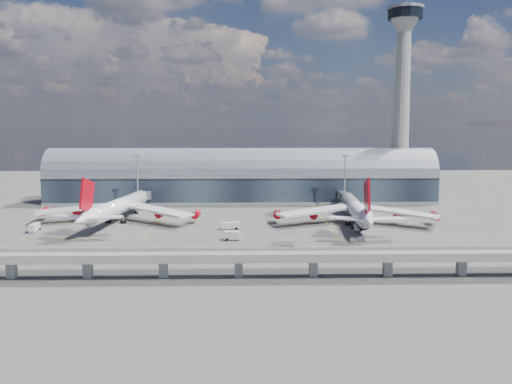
{
  "coord_description": "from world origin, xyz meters",
  "views": [
    {
      "loc": [
        1.88,
        -183.95,
        40.58
      ],
      "look_at": [
        6.03,
        10.0,
        14.0
      ],
      "focal_mm": 35.0,
      "sensor_mm": 36.0,
      "label": 1
    }
  ],
  "objects_px": {
    "service_truck_2": "(230,225)",
    "service_truck_3": "(357,226)",
    "airliner_left": "(117,207)",
    "floodlight_mast_left": "(137,180)",
    "service_truck_4": "(360,216)",
    "cargo_train_0": "(284,243)",
    "floodlight_mast_right": "(345,180)",
    "service_truck_1": "(232,236)",
    "cargo_train_2": "(358,240)",
    "control_tower": "(402,103)",
    "airliner_right": "(356,210)",
    "cargo_train_1": "(392,256)",
    "service_truck_5": "(163,212)",
    "service_truck_0": "(34,227)"
  },
  "relations": [
    {
      "from": "cargo_train_0",
      "to": "service_truck_0",
      "type": "bearing_deg",
      "value": 77.02
    },
    {
      "from": "control_tower",
      "to": "service_truck_5",
      "type": "distance_m",
      "value": 138.19
    },
    {
      "from": "service_truck_2",
      "to": "service_truck_3",
      "type": "xyz_separation_m",
      "value": [
        48.83,
        -2.93,
        0.03
      ]
    },
    {
      "from": "service_truck_3",
      "to": "service_truck_4",
      "type": "height_order",
      "value": "service_truck_4"
    },
    {
      "from": "service_truck_1",
      "to": "service_truck_5",
      "type": "distance_m",
      "value": 59.31
    },
    {
      "from": "airliner_right",
      "to": "service_truck_4",
      "type": "distance_m",
      "value": 11.28
    },
    {
      "from": "service_truck_4",
      "to": "cargo_train_0",
      "type": "relative_size",
      "value": 0.83
    },
    {
      "from": "floodlight_mast_right",
      "to": "service_truck_4",
      "type": "xyz_separation_m",
      "value": [
        0.58,
        -30.75,
        -11.96
      ]
    },
    {
      "from": "floodlight_mast_left",
      "to": "cargo_train_1",
      "type": "height_order",
      "value": "floodlight_mast_left"
    },
    {
      "from": "control_tower",
      "to": "service_truck_4",
      "type": "height_order",
      "value": "control_tower"
    },
    {
      "from": "floodlight_mast_right",
      "to": "airliner_right",
      "type": "xyz_separation_m",
      "value": [
        -3.18,
        -40.55,
        -7.84
      ]
    },
    {
      "from": "cargo_train_1",
      "to": "airliner_left",
      "type": "bearing_deg",
      "value": 64.59
    },
    {
      "from": "floodlight_mast_left",
      "to": "cargo_train_0",
      "type": "relative_size",
      "value": 3.42
    },
    {
      "from": "service_truck_1",
      "to": "cargo_train_0",
      "type": "height_order",
      "value": "service_truck_1"
    },
    {
      "from": "service_truck_0",
      "to": "service_truck_3",
      "type": "height_order",
      "value": "service_truck_0"
    },
    {
      "from": "floodlight_mast_right",
      "to": "service_truck_1",
      "type": "distance_m",
      "value": 86.33
    },
    {
      "from": "airliner_left",
      "to": "cargo_train_1",
      "type": "relative_size",
      "value": 5.15
    },
    {
      "from": "floodlight_mast_right",
      "to": "cargo_train_1",
      "type": "xyz_separation_m",
      "value": [
        -4.05,
        -93.56,
        -12.66
      ]
    },
    {
      "from": "airliner_left",
      "to": "airliner_right",
      "type": "bearing_deg",
      "value": 4.25
    },
    {
      "from": "cargo_train_1",
      "to": "service_truck_0",
      "type": "bearing_deg",
      "value": 77.06
    },
    {
      "from": "airliner_left",
      "to": "floodlight_mast_left",
      "type": "bearing_deg",
      "value": 95.46
    },
    {
      "from": "service_truck_4",
      "to": "cargo_train_1",
      "type": "xyz_separation_m",
      "value": [
        -4.63,
        -62.8,
        -0.7
      ]
    },
    {
      "from": "airliner_left",
      "to": "service_truck_2",
      "type": "bearing_deg",
      "value": -8.87
    },
    {
      "from": "airliner_right",
      "to": "service_truck_1",
      "type": "relative_size",
      "value": 12.79
    },
    {
      "from": "service_truck_4",
      "to": "cargo_train_1",
      "type": "relative_size",
      "value": 0.44
    },
    {
      "from": "floodlight_mast_right",
      "to": "service_truck_4",
      "type": "relative_size",
      "value": 4.12
    },
    {
      "from": "service_truck_2",
      "to": "service_truck_4",
      "type": "height_order",
      "value": "service_truck_4"
    },
    {
      "from": "service_truck_2",
      "to": "service_truck_3",
      "type": "bearing_deg",
      "value": -105.63
    },
    {
      "from": "airliner_left",
      "to": "service_truck_3",
      "type": "bearing_deg",
      "value": -2.33
    },
    {
      "from": "service_truck_5",
      "to": "cargo_train_1",
      "type": "relative_size",
      "value": 0.45
    },
    {
      "from": "cargo_train_0",
      "to": "service_truck_1",
      "type": "bearing_deg",
      "value": 64.4
    },
    {
      "from": "control_tower",
      "to": "service_truck_4",
      "type": "distance_m",
      "value": 84.46
    },
    {
      "from": "service_truck_5",
      "to": "airliner_right",
      "type": "bearing_deg",
      "value": -39.35
    },
    {
      "from": "floodlight_mast_left",
      "to": "service_truck_2",
      "type": "height_order",
      "value": "floodlight_mast_left"
    },
    {
      "from": "airliner_right",
      "to": "cargo_train_2",
      "type": "xyz_separation_m",
      "value": [
        -5.92,
        -30.81,
        -4.99
      ]
    },
    {
      "from": "floodlight_mast_left",
      "to": "service_truck_0",
      "type": "relative_size",
      "value": 3.6
    },
    {
      "from": "airliner_right",
      "to": "cargo_train_2",
      "type": "distance_m",
      "value": 31.77
    },
    {
      "from": "service_truck_4",
      "to": "cargo_train_2",
      "type": "distance_m",
      "value": 41.75
    },
    {
      "from": "service_truck_1",
      "to": "cargo_train_2",
      "type": "relative_size",
      "value": 0.83
    },
    {
      "from": "floodlight_mast_right",
      "to": "service_truck_2",
      "type": "bearing_deg",
      "value": -137.99
    },
    {
      "from": "floodlight_mast_right",
      "to": "cargo_train_2",
      "type": "relative_size",
      "value": 3.86
    },
    {
      "from": "control_tower",
      "to": "cargo_train_1",
      "type": "bearing_deg",
      "value": -107.81
    },
    {
      "from": "service_truck_2",
      "to": "service_truck_4",
      "type": "xyz_separation_m",
      "value": [
        54.65,
        17.96,
        0.27
      ]
    },
    {
      "from": "service_truck_3",
      "to": "cargo_train_1",
      "type": "height_order",
      "value": "service_truck_3"
    },
    {
      "from": "cargo_train_2",
      "to": "service_truck_4",
      "type": "bearing_deg",
      "value": 16.63
    },
    {
      "from": "service_truck_4",
      "to": "service_truck_3",
      "type": "bearing_deg",
      "value": -123.91
    },
    {
      "from": "service_truck_5",
      "to": "cargo_train_1",
      "type": "xyz_separation_m",
      "value": [
        81.33,
        -75.83,
        -0.51
      ]
    },
    {
      "from": "floodlight_mast_left",
      "to": "service_truck_4",
      "type": "distance_m",
      "value": 105.86
    },
    {
      "from": "floodlight_mast_left",
      "to": "service_truck_5",
      "type": "bearing_deg",
      "value": -50.47
    },
    {
      "from": "service_truck_2",
      "to": "service_truck_5",
      "type": "height_order",
      "value": "service_truck_5"
    }
  ]
}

